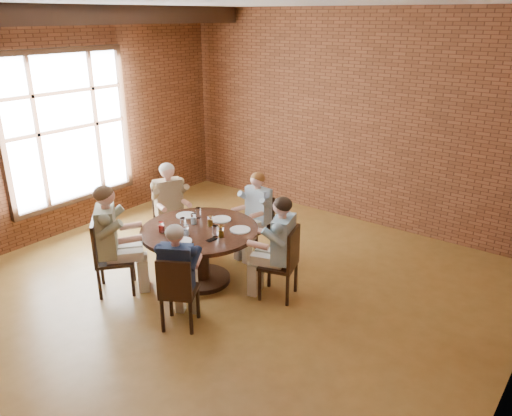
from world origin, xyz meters
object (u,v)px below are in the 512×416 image
Objects in this scene: diner_b at (256,215)px; diner_a at (279,248)px; chair_d at (107,253)px; dining_table at (200,244)px; smartphone at (212,240)px; chair_a at (285,261)px; diner_d at (113,240)px; diner_e at (178,276)px; chair_b at (259,222)px; chair_c at (169,215)px; diner_c at (170,207)px; chair_e at (177,290)px.

diner_a is at bearing -34.04° from diner_b.
chair_d is (-1.76, -1.18, -0.13)m from diner_a.
dining_table is 10.88× the size of smartphone.
diner_b is at bearing -142.87° from chair_a.
diner_d reaches higher than smartphone.
diner_d is 1.19m from diner_e.
chair_a is at bearing -33.68° from chair_b.
diner_d is at bearing -107.82° from diner_b.
diner_b is at bearing -90.00° from chair_b.
chair_b is at bearing 84.72° from dining_table.
chair_a reaches higher than chair_c.
chair_b is at bearing 90.00° from diner_b.
diner_c is at bearing -90.00° from chair_c.
chair_d is 7.07× the size of smartphone.
diner_b is 1.24m from smartphone.
chair_a is 1.34m from diner_e.
diner_d reaches higher than diner_e.
diner_d reaches higher than chair_b.
diner_e reaches higher than chair_a.
dining_table is 1.00m from diner_e.
chair_c reaches higher than smartphone.
diner_c is 1.39m from chair_d.
diner_e is at bearing -138.81° from chair_d.
dining_table is 1.06m from diner_a.
chair_a is 1.23m from diner_b.
dining_table is 1.62× the size of chair_c.
diner_e is (-0.51, -1.17, -0.04)m from diner_a.
diner_a is 1.28m from diner_e.
chair_b is 2.10m from diner_d.
diner_e is (0.50, -0.87, 0.09)m from dining_table.
dining_table is 1.21× the size of diner_e.
dining_table is 1.06m from diner_b.
diner_e reaches higher than dining_table.
chair_c is at bearing -150.72° from diner_b.
diner_b is at bearing -146.05° from diner_a.
smartphone is at bearing -106.47° from chair_e.
chair_a is at bearing 16.74° from dining_table.
chair_e is (1.57, -1.41, -0.17)m from diner_c.
diner_d is 1.13× the size of diner_e.
diner_b reaches higher than chair_e.
dining_table is 1.07× the size of diner_d.
chair_c is at bearing -31.62° from diner_d.
diner_b is (-0.91, 0.75, -0.03)m from diner_a.
chair_a reaches higher than smartphone.
chair_c is (-1.11, 0.51, -0.03)m from dining_table.
dining_table is at bearing -90.00° from diner_d.
diner_a reaches higher than dining_table.
diner_a is (-0.08, -0.02, 0.15)m from chair_a.
chair_a is at bearing -146.03° from diner_e.
chair_d is at bearing -130.70° from dining_table.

